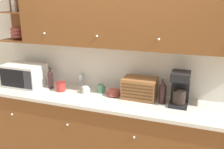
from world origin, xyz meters
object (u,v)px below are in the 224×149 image
object	(u,v)px
microwave	(24,75)
bowl_stack_on_counter	(114,92)
bread_box	(140,88)
coffee_maker	(180,88)
wine_bottle	(163,92)
storage_canister	(61,86)
second_wine_bottle	(50,79)
mug	(101,89)
mug_blue_second	(86,90)
wine_glass	(81,78)

from	to	relation	value
microwave	bowl_stack_on_counter	xyz separation A→B (m)	(1.31, 0.06, -0.11)
bowl_stack_on_counter	bread_box	world-z (taller)	bread_box
microwave	coffee_maker	bearing A→B (deg)	1.70
microwave	bowl_stack_on_counter	distance (m)	1.31
wine_bottle	coffee_maker	world-z (taller)	coffee_maker
storage_canister	wine_bottle	distance (m)	1.34
second_wine_bottle	coffee_maker	distance (m)	1.71
mug	microwave	bearing A→B (deg)	-174.75
mug_blue_second	bowl_stack_on_counter	size ratio (longest dim) A/B	0.54
mug	coffee_maker	bearing A→B (deg)	-2.33
second_wine_bottle	mug	bearing A→B (deg)	5.51
microwave	wine_bottle	bearing A→B (deg)	0.88
mug	wine_bottle	world-z (taller)	wine_bottle
microwave	storage_canister	xyz separation A→B (m)	(0.59, -0.02, -0.09)
mug	bowl_stack_on_counter	xyz separation A→B (m)	(0.19, -0.04, -0.01)
mug_blue_second	wine_bottle	world-z (taller)	wine_bottle
second_wine_bottle	wine_bottle	size ratio (longest dim) A/B	0.98
mug_blue_second	coffee_maker	size ratio (longest dim) A/B	0.25
bread_box	wine_bottle	world-z (taller)	wine_bottle
bread_box	microwave	bearing A→B (deg)	-176.69
microwave	mug	bearing A→B (deg)	5.25
wine_glass	wine_bottle	world-z (taller)	wine_bottle
wine_glass	storage_canister	bearing A→B (deg)	-124.69
wine_bottle	second_wine_bottle	bearing A→B (deg)	179.85
storage_canister	wine_bottle	world-z (taller)	wine_bottle
mug_blue_second	bowl_stack_on_counter	bearing A→B (deg)	7.67
wine_glass	wine_bottle	distance (m)	1.18
storage_canister	wine_bottle	bearing A→B (deg)	2.06
storage_canister	wine_glass	xyz separation A→B (m)	(0.17, 0.25, 0.07)
wine_glass	bowl_stack_on_counter	bearing A→B (deg)	-17.24
bowl_stack_on_counter	storage_canister	bearing A→B (deg)	-173.68
wine_bottle	wine_glass	bearing A→B (deg)	170.22
wine_bottle	coffee_maker	size ratio (longest dim) A/B	0.74
storage_canister	mug	distance (m)	0.54
storage_canister	mug	world-z (taller)	storage_canister
storage_canister	bowl_stack_on_counter	size ratio (longest dim) A/B	0.69
mug	bowl_stack_on_counter	bearing A→B (deg)	-12.68
wine_glass	bowl_stack_on_counter	distance (m)	0.58
wine_glass	mug	xyz separation A→B (m)	(0.36, -0.13, -0.07)
microwave	bowl_stack_on_counter	size ratio (longest dim) A/B	3.00
bread_box	storage_canister	bearing A→B (deg)	-173.81
mug	mug_blue_second	bearing A→B (deg)	-152.70
second_wine_bottle	wine_glass	bearing A→B (deg)	28.49
microwave	second_wine_bottle	distance (m)	0.40
mug_blue_second	storage_canister	bearing A→B (deg)	-175.08
second_wine_bottle	bowl_stack_on_counter	bearing A→B (deg)	1.72
storage_canister	bowl_stack_on_counter	bearing A→B (deg)	6.32
storage_canister	coffee_maker	distance (m)	1.53
mug	storage_canister	bearing A→B (deg)	-167.06
microwave	coffee_maker	size ratio (longest dim) A/B	1.39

